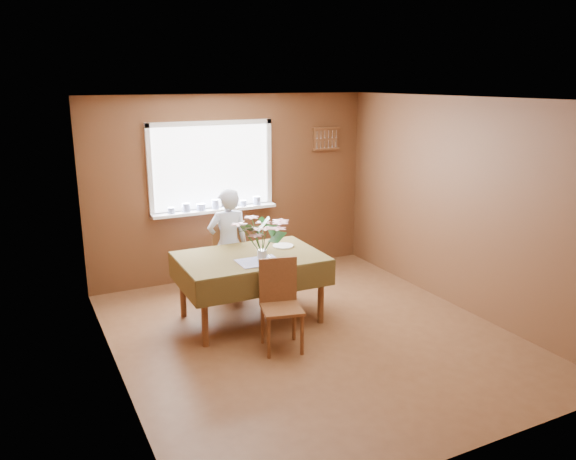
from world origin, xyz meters
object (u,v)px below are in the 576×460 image
seated_woman (228,244)px  flower_bouquet (262,235)px  dining_table (250,263)px  chair_near (280,300)px  chair_far (227,254)px

seated_woman → flower_bouquet: bearing=94.9°
dining_table → flower_bouquet: bearing=-81.8°
chair_near → flower_bouquet: (0.02, 0.48, 0.56)m
dining_table → chair_near: size_ratio=1.74×
chair_far → flower_bouquet: flower_bouquet is taller
dining_table → flower_bouquet: flower_bouquet is taller
dining_table → flower_bouquet: 0.47m
chair_near → dining_table: bearing=104.5°
flower_bouquet → chair_far: bearing=89.6°
dining_table → seated_woman: size_ratio=1.14×
chair_far → chair_near: 1.62m
chair_near → flower_bouquet: bearing=101.2°
dining_table → chair_near: chair_near is taller
chair_far → seated_woman: seated_woman is taller
flower_bouquet → seated_woman: bearing=91.2°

